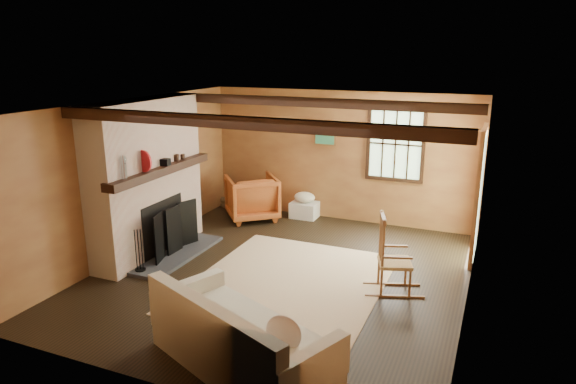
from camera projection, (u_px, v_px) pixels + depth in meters
The scene contains 10 objects.
ground at pixel (281, 275), 7.33m from camera, with size 5.50×5.50×0.00m, color black.
room_envelope at pixel (303, 161), 7.04m from camera, with size 5.02×5.52×2.44m.
fireplace at pixel (148, 185), 7.87m from camera, with size 1.02×2.30×2.40m.
rug at pixel (289, 282), 7.08m from camera, with size 2.50×3.00×0.01m, color tan.
rocking_chair at pixel (392, 260), 6.72m from camera, with size 0.86×0.62×1.07m.
sofa at pixel (238, 343), 5.10m from camera, with size 2.22×1.63×0.82m.
firewood_pile at pixel (235, 204), 10.30m from camera, with size 0.61×0.11×0.22m.
laundry_basket at pixel (304, 210), 9.79m from camera, with size 0.50×0.38×0.30m, color white.
basket_pillow at pixel (305, 197), 9.72m from camera, with size 0.40×0.32×0.20m, color beige.
armchair at pixel (252, 197), 9.65m from camera, with size 0.89×0.92×0.83m, color #BF6026.
Camera 1 is at (2.71, -6.18, 3.11)m, focal length 32.00 mm.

